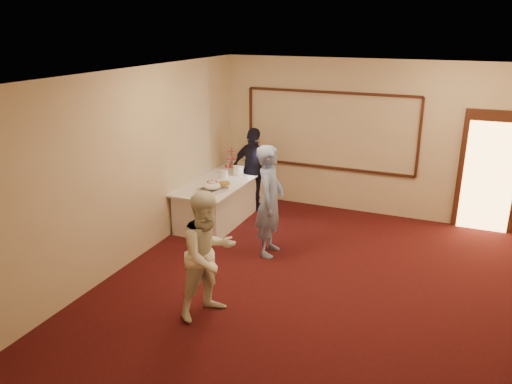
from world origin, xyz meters
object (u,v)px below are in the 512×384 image
Objects in this scene: man at (270,201)px; woman at (208,255)px; plate_stack_b at (238,170)px; tart at (224,184)px; cupcake_stand at (232,159)px; plate_stack_a at (224,174)px; buffet_table at (225,197)px; pavlova_tray at (212,187)px; guest at (254,169)px.

man is 1.09× the size of woman.
plate_stack_b is 0.71m from tart.
cupcake_stand is 2.52× the size of plate_stack_a.
plate_stack_b is at bearing 68.74° from buffet_table.
woman reaches higher than pavlova_tray.
buffet_table is at bearing 68.41° from guest.
cupcake_stand reaches higher than plate_stack_b.
plate_stack_b is (0.13, 0.34, 0.47)m from buffet_table.
man is at bearing -34.27° from tart.
buffet_table is 0.57m from tart.
buffet_table is 0.59m from plate_stack_b.
pavlova_tray is at bearing 91.37° from guest.
plate_stack_a is at bearing 64.26° from guest.
man is at bearing 130.48° from guest.
woman is 3.92m from guest.
man is at bearing -40.79° from plate_stack_a.
tart reaches higher than buffet_table.
guest reaches higher than cupcake_stand.
cupcake_stand is 0.27× the size of woman.
woman is (1.21, -2.41, -0.01)m from pavlova_tray.
cupcake_stand is 2.64m from man.
woman is at bearing 172.71° from man.
cupcake_stand reaches higher than buffet_table.
plate_stack_a is 0.11× the size of woman.
plate_stack_b is 0.13× the size of guest.
guest is at bearing 40.96° from woman.
man is at bearing -18.70° from pavlova_tray.
plate_stack_b reaches higher than plate_stack_a.
pavlova_tray is 1.39m from guest.
man is 1.09× the size of guest.
tart is (0.20, -0.40, -0.05)m from plate_stack_a.
guest is (-0.99, 3.79, 0.00)m from woman.
guest is at bearing 58.12° from buffet_table.
guest is at bearing 53.97° from plate_stack_a.
plate_stack_a is (-0.19, 0.82, -0.00)m from pavlova_tray.
pavlova_tray is at bearing -89.10° from plate_stack_b.
cupcake_stand is 4.34m from woman.
cupcake_stand is at bearing 106.37° from buffet_table.
plate_stack_a is 0.10× the size of man.
guest is (0.61, -0.25, -0.09)m from cupcake_stand.
plate_stack_a is at bearing -75.42° from cupcake_stand.
man is at bearing 24.62° from woman.
pavlova_tray is 0.34× the size of guest.
cupcake_stand is (-0.24, 0.83, 0.54)m from buffet_table.
woman is at bearing -68.35° from cupcake_stand.
plate_stack_a reaches higher than buffet_table.
plate_stack_a is 0.84× the size of plate_stack_b.
guest reaches higher than plate_stack_a.
buffet_table is 3.51m from woman.
woman is (1.23, -3.54, -0.02)m from plate_stack_b.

